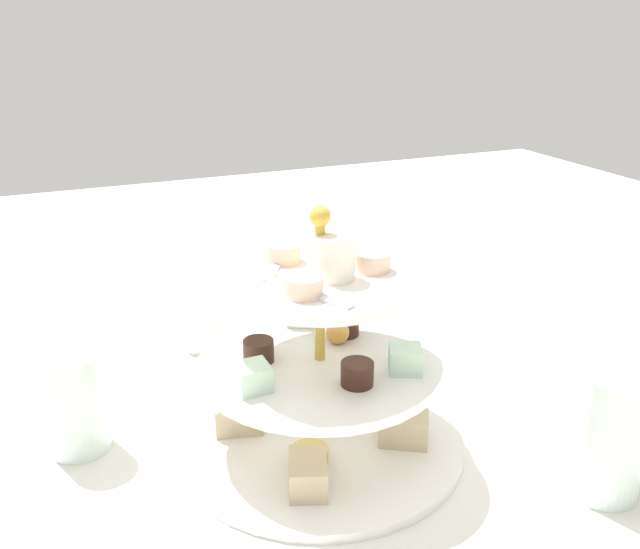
# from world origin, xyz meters

# --- Properties ---
(ground_plane) EXTENTS (2.40, 2.40, 0.00)m
(ground_plane) POSITION_xyz_m (0.00, 0.00, 0.00)
(ground_plane) COLOR silver
(tiered_serving_stand) EXTENTS (0.29, 0.29, 0.25)m
(tiered_serving_stand) POSITION_xyz_m (0.00, 0.00, 0.07)
(tiered_serving_stand) COLOR white
(tiered_serving_stand) RESTS_ON ground_plane
(water_glass_tall_right) EXTENTS (0.07, 0.07, 0.12)m
(water_glass_tall_right) POSITION_xyz_m (0.17, 0.21, 0.06)
(water_glass_tall_right) COLOR silver
(water_glass_tall_right) RESTS_ON ground_plane
(water_glass_short_left) EXTENTS (0.06, 0.06, 0.07)m
(water_glass_short_left) POSITION_xyz_m (-0.26, -0.05, 0.03)
(water_glass_short_left) COLOR silver
(water_glass_short_left) RESTS_ON ground_plane
(teacup_with_saucer) EXTENTS (0.09, 0.09, 0.05)m
(teacup_with_saucer) POSITION_xyz_m (-0.27, 0.09, 0.02)
(teacup_with_saucer) COLOR white
(teacup_with_saucer) RESTS_ON ground_plane
(butter_knife_right) EXTENTS (0.16, 0.07, 0.00)m
(butter_knife_right) POSITION_xyz_m (-0.13, 0.29, 0.00)
(butter_knife_right) COLOR silver
(butter_knife_right) RESTS_ON ground_plane
(water_glass_mid_back) EXTENTS (0.06, 0.06, 0.11)m
(water_glass_mid_back) POSITION_xyz_m (-0.09, -0.23, 0.05)
(water_glass_mid_back) COLOR silver
(water_glass_mid_back) RESTS_ON ground_plane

